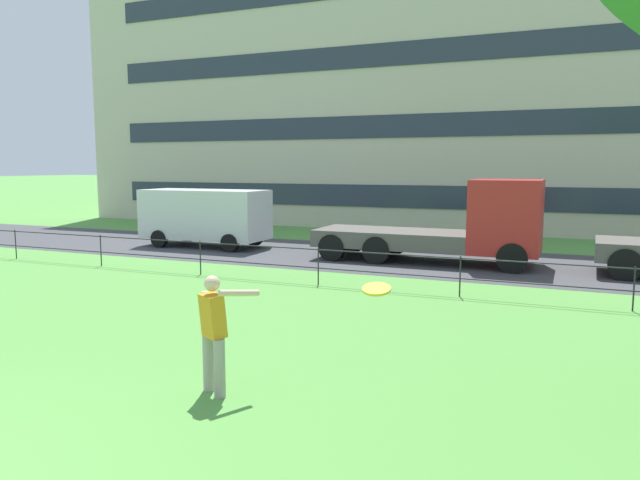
{
  "coord_description": "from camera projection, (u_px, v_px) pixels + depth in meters",
  "views": [
    {
      "loc": [
        6.21,
        -2.88,
        3.19
      ],
      "look_at": [
        1.68,
        7.73,
        1.74
      ],
      "focal_mm": 33.33,
      "sensor_mm": 36.0,
      "label": 1
    }
  ],
  "objects": [
    {
      "name": "apartment_building_background",
      "position": [
        393.0,
        100.0,
        34.29
      ],
      "size": [
        34.11,
        11.82,
        13.91
      ],
      "color": "beige",
      "rests_on": "ground"
    },
    {
      "name": "park_fence",
      "position": [
        318.0,
        260.0,
        15.91
      ],
      "size": [
        30.19,
        0.04,
        1.0
      ],
      "color": "#232328",
      "rests_on": "ground"
    },
    {
      "name": "panel_van_far_right",
      "position": [
        205.0,
        215.0,
        23.31
      ],
      "size": [
        5.0,
        2.11,
        2.24
      ],
      "color": "silver",
      "rests_on": "ground"
    },
    {
      "name": "flatbed_truck_far_left",
      "position": [
        459.0,
        227.0,
        19.21
      ],
      "size": [
        7.31,
        2.44,
        2.75
      ],
      "color": "#B22323",
      "rests_on": "ground"
    },
    {
      "name": "frisbee",
      "position": [
        376.0,
        289.0,
        5.51
      ],
      "size": [
        0.31,
        0.3,
        0.09
      ],
      "color": "yellow"
    },
    {
      "name": "person_thrower",
      "position": [
        214.0,
        330.0,
        8.24
      ],
      "size": [
        0.76,
        0.68,
        1.69
      ],
      "color": "gray",
      "rests_on": "ground"
    },
    {
      "name": "street_strip",
      "position": [
        377.0,
        257.0,
        20.72
      ],
      "size": [
        80.0,
        6.67,
        0.01
      ],
      "primitive_type": "cube",
      "color": "#424247",
      "rests_on": "ground"
    }
  ]
}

